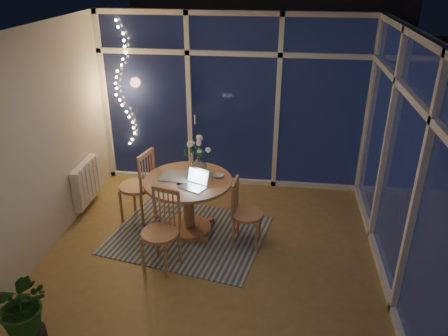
{
  "coord_description": "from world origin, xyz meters",
  "views": [
    {
      "loc": [
        0.69,
        -4.22,
        3.2
      ],
      "look_at": [
        0.09,
        0.25,
        1.06
      ],
      "focal_mm": 35.0,
      "sensor_mm": 36.0,
      "label": 1
    }
  ],
  "objects_px": {
    "dining_table": "(189,206)",
    "potted_plant": "(25,313)",
    "chair_right": "(247,213)",
    "chair_front": "(160,231)",
    "laptop": "(193,179)",
    "flower_vase": "(198,165)",
    "chair_left": "(136,185)"
  },
  "relations": [
    {
      "from": "dining_table",
      "to": "potted_plant",
      "type": "xyz_separation_m",
      "value": [
        -1.06,
        -2.03,
        0.0
      ]
    },
    {
      "from": "chair_right",
      "to": "chair_front",
      "type": "bearing_deg",
      "value": 128.03
    },
    {
      "from": "laptop",
      "to": "potted_plant",
      "type": "xyz_separation_m",
      "value": [
        -1.17,
        -1.84,
        -0.48
      ]
    },
    {
      "from": "laptop",
      "to": "flower_vase",
      "type": "xyz_separation_m",
      "value": [
        -0.01,
        0.41,
        -0.01
      ]
    },
    {
      "from": "chair_left",
      "to": "chair_right",
      "type": "distance_m",
      "value": 1.57
    },
    {
      "from": "chair_left",
      "to": "chair_right",
      "type": "bearing_deg",
      "value": 89.15
    },
    {
      "from": "dining_table",
      "to": "potted_plant",
      "type": "relative_size",
      "value": 1.45
    },
    {
      "from": "laptop",
      "to": "chair_left",
      "type": "bearing_deg",
      "value": 178.9
    },
    {
      "from": "chair_front",
      "to": "potted_plant",
      "type": "xyz_separation_m",
      "value": [
        -0.89,
        -1.27,
        -0.1
      ]
    },
    {
      "from": "chair_right",
      "to": "potted_plant",
      "type": "bearing_deg",
      "value": 141.25
    },
    {
      "from": "chair_left",
      "to": "flower_vase",
      "type": "height_order",
      "value": "chair_left"
    },
    {
      "from": "laptop",
      "to": "flower_vase",
      "type": "distance_m",
      "value": 0.41
    },
    {
      "from": "laptop",
      "to": "dining_table",
      "type": "bearing_deg",
      "value": 143.05
    },
    {
      "from": "chair_right",
      "to": "potted_plant",
      "type": "height_order",
      "value": "chair_right"
    },
    {
      "from": "dining_table",
      "to": "chair_front",
      "type": "relative_size",
      "value": 1.15
    },
    {
      "from": "dining_table",
      "to": "laptop",
      "type": "bearing_deg",
      "value": -61.6
    },
    {
      "from": "dining_table",
      "to": "flower_vase",
      "type": "xyz_separation_m",
      "value": [
        0.1,
        0.21,
        0.48
      ]
    },
    {
      "from": "laptop",
      "to": "potted_plant",
      "type": "bearing_deg",
      "value": -97.72
    },
    {
      "from": "chair_front",
      "to": "laptop",
      "type": "height_order",
      "value": "laptop"
    },
    {
      "from": "dining_table",
      "to": "chair_left",
      "type": "bearing_deg",
      "value": 163.79
    },
    {
      "from": "chair_right",
      "to": "potted_plant",
      "type": "relative_size",
      "value": 1.15
    },
    {
      "from": "chair_front",
      "to": "laptop",
      "type": "distance_m",
      "value": 0.74
    },
    {
      "from": "chair_front",
      "to": "laptop",
      "type": "bearing_deg",
      "value": 80.56
    },
    {
      "from": "chair_left",
      "to": "flower_vase",
      "type": "bearing_deg",
      "value": 103.4
    },
    {
      "from": "chair_right",
      "to": "laptop",
      "type": "bearing_deg",
      "value": 97.42
    },
    {
      "from": "dining_table",
      "to": "laptop",
      "type": "xyz_separation_m",
      "value": [
        0.11,
        -0.2,
        0.49
      ]
    },
    {
      "from": "dining_table",
      "to": "chair_front",
      "type": "height_order",
      "value": "chair_front"
    },
    {
      "from": "potted_plant",
      "to": "chair_left",
      "type": "bearing_deg",
      "value": 82.26
    },
    {
      "from": "flower_vase",
      "to": "potted_plant",
      "type": "height_order",
      "value": "flower_vase"
    },
    {
      "from": "flower_vase",
      "to": "chair_left",
      "type": "bearing_deg",
      "value": 179.66
    },
    {
      "from": "laptop",
      "to": "potted_plant",
      "type": "distance_m",
      "value": 2.23
    },
    {
      "from": "chair_right",
      "to": "dining_table",
      "type": "bearing_deg",
      "value": 82.71
    }
  ]
}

